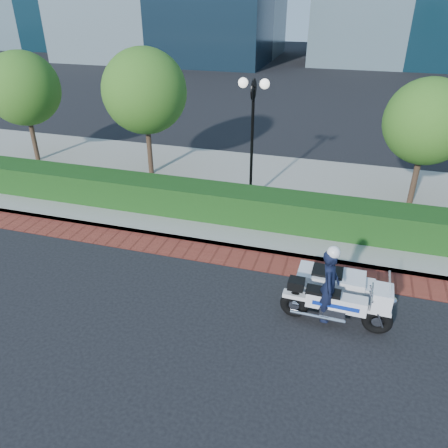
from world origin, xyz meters
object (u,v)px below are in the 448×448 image
(tree_c, at_px, (427,122))
(police_motorcycle, at_px, (333,289))
(tree_a, at_px, (23,89))
(tree_b, at_px, (145,91))
(lamppost, at_px, (253,122))

(tree_c, relative_size, police_motorcycle, 1.70)
(tree_c, bearing_deg, police_motorcycle, -108.29)
(tree_a, distance_m, tree_b, 5.50)
(lamppost, bearing_deg, tree_a, 172.59)
(tree_c, height_order, police_motorcycle, tree_c)
(tree_a, xyz_separation_m, tree_c, (15.50, -0.00, -0.18))
(tree_a, distance_m, police_motorcycle, 15.09)
(tree_b, distance_m, tree_c, 10.01)
(tree_a, distance_m, tree_c, 15.50)
(lamppost, distance_m, tree_a, 10.09)
(tree_b, bearing_deg, tree_c, -0.00)
(tree_a, relative_size, police_motorcycle, 1.80)
(tree_b, xyz_separation_m, tree_c, (10.00, -0.00, -0.39))
(tree_b, height_order, tree_c, tree_b)
(lamppost, distance_m, tree_c, 5.65)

